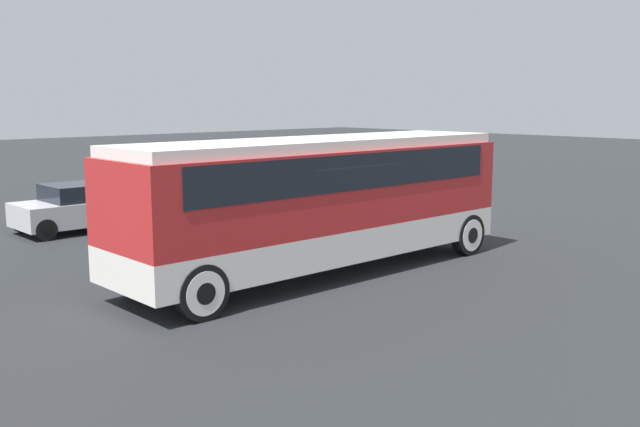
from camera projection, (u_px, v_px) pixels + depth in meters
name	position (u px, v px, depth m)	size (l,w,h in m)	color
ground_plane	(320.00, 273.00, 16.04)	(120.00, 120.00, 0.00)	#26282B
tour_bus	(323.00, 193.00, 15.82)	(9.76, 2.54, 3.03)	silver
parked_car_near	(274.00, 200.00, 22.84)	(4.25, 1.95, 1.34)	silver
parked_car_mid	(91.00, 206.00, 21.37)	(4.44, 1.94, 1.41)	#BCBCC1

